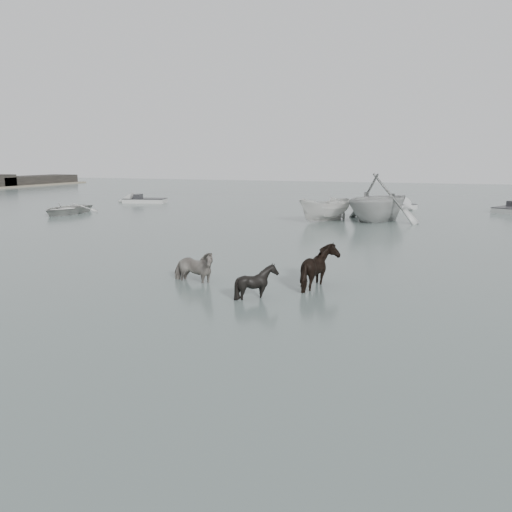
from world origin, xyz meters
The scene contains 10 objects.
ground centered at (0.00, 0.00, 0.00)m, with size 140.00×140.00×0.00m, color #4D5C56.
pony_pinto centered at (-2.26, 1.75, 0.68)m, with size 0.73×1.60×1.35m, color black.
pony_dark centered at (1.64, 2.50, 0.77)m, with size 1.52×1.30×1.53m, color black.
pony_black centered at (0.21, 0.76, 0.58)m, with size 0.94×1.05×1.16m, color black.
rowboat_lead centered at (-19.54, 16.28, 0.45)m, with size 3.13×4.38×0.91m, color beige.
rowboat_trail centered at (1.43, 19.55, 1.53)m, with size 5.01×5.80×3.06m, color #ACAEAB.
boat_small centered at (-1.65, 18.43, 0.80)m, with size 1.55×4.13×1.60m, color beige.
skiff_port centered at (9.91, 28.16, 0.38)m, with size 4.48×1.60×0.75m, color #969996, non-canonical shape.
skiff_outer centered at (-19.10, 25.64, 0.38)m, with size 4.97×1.60×0.75m, color #B6B7B2, non-canonical shape.
skiff_mid centered at (1.70, 29.01, 0.38)m, with size 5.56×1.60×0.75m, color #A7A9A7, non-canonical shape.
Camera 1 is at (4.78, -11.91, 3.85)m, focal length 35.00 mm.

